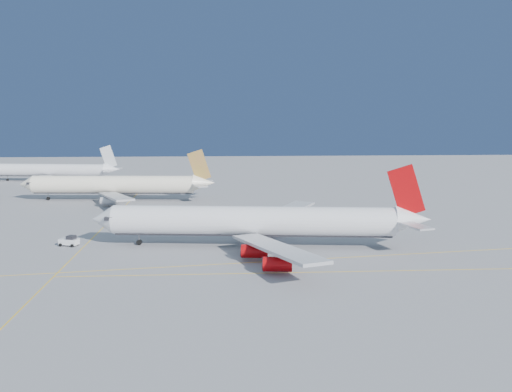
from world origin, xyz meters
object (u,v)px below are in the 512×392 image
at_px(airliner_virgin, 260,222).
at_px(pushback_tug, 69,241).
at_px(airliner_third, 54,170).
at_px(airliner_etihad, 117,185).

bearing_deg(airliner_virgin, pushback_tug, -177.83).
bearing_deg(pushback_tug, airliner_third, 124.82).
distance_m(airliner_virgin, airliner_third, 138.51).
height_order(airliner_virgin, airliner_etihad, airliner_virgin).
distance_m(airliner_etihad, pushback_tug, 61.98).
relative_size(airliner_virgin, pushback_tug, 16.30).
height_order(airliner_virgin, airliner_third, airliner_virgin).
xyz_separation_m(airliner_virgin, airliner_etihad, (-40.08, 64.88, -0.28)).
distance_m(airliner_virgin, pushback_tug, 39.54).
bearing_deg(airliner_virgin, airliner_third, 129.04).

